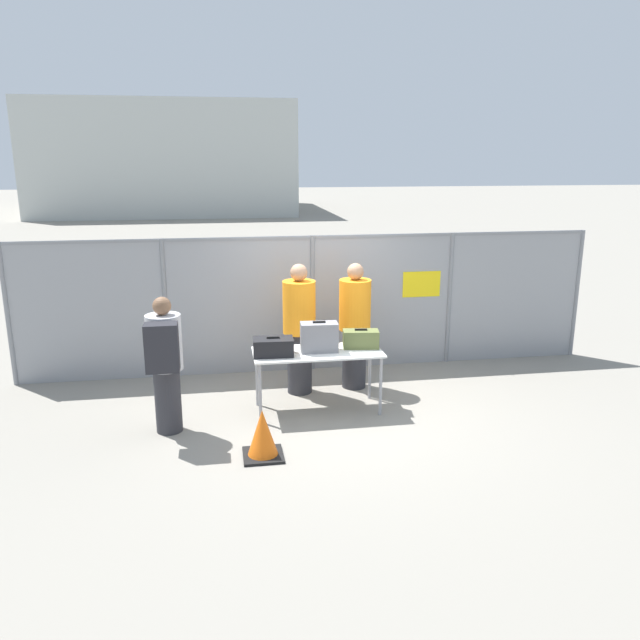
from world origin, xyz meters
The scene contains 12 objects.
ground_plane centered at (0.00, 0.00, 0.00)m, with size 120.00×120.00×0.00m, color gray.
fence_section centered at (0.01, 1.67, 1.09)m, with size 8.77×0.07×2.07m.
inspection_table centered at (-0.19, 0.04, 0.73)m, with size 1.64×0.69×0.80m.
suitcase_black centered at (-0.76, -0.03, 0.91)m, with size 0.51×0.33×0.24m.
suitcase_grey centered at (-0.17, 0.04, 0.99)m, with size 0.48×0.26×0.40m.
suitcase_olive centered at (0.39, 0.11, 0.91)m, with size 0.48×0.29×0.25m.
traveler_hooded centered at (-2.05, -0.36, 0.91)m, with size 0.41×0.63×1.65m.
security_worker_near centered at (-0.33, 0.72, 0.94)m, with size 0.45×0.45×1.81m.
security_worker_far centered at (0.46, 0.80, 0.92)m, with size 0.44×0.44×1.79m.
utility_trailer centered at (2.50, 3.03, 0.45)m, with size 3.91×2.29×0.77m.
distant_hangar centered at (-4.06, 32.48, 3.06)m, with size 14.19×12.29×6.12m.
traffic_cone centered at (-0.99, -1.15, 0.25)m, with size 0.44×0.44×0.55m.
Camera 1 is at (-1.39, -7.43, 3.20)m, focal length 35.00 mm.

